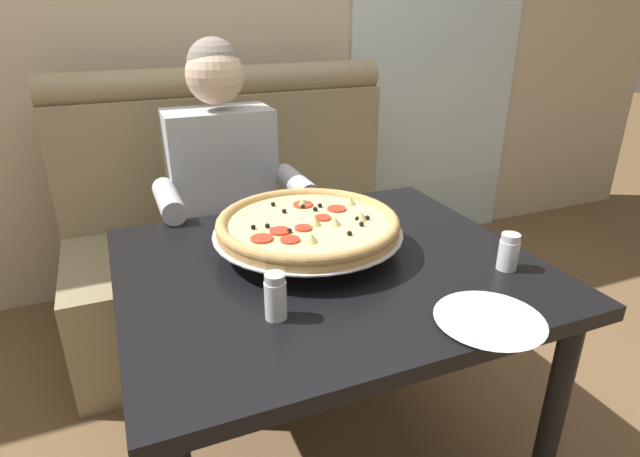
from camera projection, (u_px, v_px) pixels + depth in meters
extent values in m
cube|color=white|center=(443.00, 0.00, 2.82)|extent=(1.10, 0.02, 2.80)
cube|color=#998966|center=(255.00, 285.00, 2.29)|extent=(1.51, 0.60, 0.46)
cube|color=#998966|center=(227.00, 164.00, 2.44)|extent=(1.51, 0.18, 0.65)
cylinder|color=#998966|center=(221.00, 82.00, 2.30)|extent=(1.51, 0.14, 0.14)
cube|color=black|center=(329.00, 269.00, 1.42)|extent=(1.11, 0.94, 0.04)
cylinder|color=black|center=(552.00, 421.00, 1.39)|extent=(0.06, 0.06, 0.69)
cylinder|color=black|center=(148.00, 340.00, 1.73)|extent=(0.06, 0.06, 0.69)
cylinder|color=black|center=(399.00, 285.00, 2.07)|extent=(0.06, 0.06, 0.69)
cube|color=#2D3342|center=(239.00, 251.00, 1.92)|extent=(0.34, 0.40, 0.15)
cylinder|color=#2D3342|center=(235.00, 364.00, 1.79)|extent=(0.11, 0.11, 0.46)
cylinder|color=#2D3342|center=(289.00, 350.00, 1.86)|extent=(0.11, 0.11, 0.46)
cube|color=#B2B7C1|center=(222.00, 181.00, 2.03)|extent=(0.40, 0.22, 0.56)
cylinder|color=#B2B7C1|center=(169.00, 200.00, 1.75)|extent=(0.08, 0.28, 0.08)
cylinder|color=#B2B7C1|center=(296.00, 184.00, 1.91)|extent=(0.08, 0.28, 0.08)
sphere|color=beige|center=(215.00, 75.00, 1.85)|extent=(0.21, 0.21, 0.21)
sphere|color=gray|center=(213.00, 64.00, 1.84)|extent=(0.19, 0.19, 0.19)
cylinder|color=silver|center=(328.00, 262.00, 1.35)|extent=(0.01, 0.01, 0.06)
cylinder|color=silver|center=(260.00, 238.00, 1.49)|extent=(0.01, 0.01, 0.06)
cylinder|color=silver|center=(337.00, 226.00, 1.57)|extent=(0.01, 0.01, 0.06)
torus|color=silver|center=(308.00, 234.00, 1.46)|extent=(0.29, 0.29, 0.01)
cylinder|color=silver|center=(308.00, 231.00, 1.46)|extent=(0.53, 0.53, 0.00)
cylinder|color=tan|center=(308.00, 228.00, 1.46)|extent=(0.51, 0.51, 0.02)
torus|color=tan|center=(308.00, 221.00, 1.45)|extent=(0.51, 0.51, 0.03)
cylinder|color=beige|center=(308.00, 223.00, 1.45)|extent=(0.45, 0.45, 0.01)
cylinder|color=red|center=(262.00, 239.00, 1.33)|extent=(0.06, 0.06, 0.01)
cylinder|color=red|center=(303.00, 228.00, 1.40)|extent=(0.05, 0.05, 0.01)
cylinder|color=red|center=(280.00, 231.00, 1.38)|extent=(0.06, 0.06, 0.01)
cylinder|color=red|center=(303.00, 205.00, 1.56)|extent=(0.06, 0.06, 0.01)
cylinder|color=red|center=(290.00, 240.00, 1.33)|extent=(0.05, 0.05, 0.01)
cylinder|color=red|center=(337.00, 209.00, 1.53)|extent=(0.06, 0.06, 0.01)
cylinder|color=red|center=(323.00, 218.00, 1.47)|extent=(0.05, 0.05, 0.01)
sphere|color=black|center=(350.00, 233.00, 1.36)|extent=(0.01, 0.01, 0.01)
sphere|color=black|center=(361.00, 224.00, 1.42)|extent=(0.01, 0.01, 0.01)
sphere|color=black|center=(367.00, 218.00, 1.46)|extent=(0.01, 0.01, 0.01)
sphere|color=black|center=(284.00, 211.00, 1.51)|extent=(0.01, 0.01, 0.01)
sphere|color=black|center=(273.00, 204.00, 1.56)|extent=(0.01, 0.01, 0.01)
sphere|color=black|center=(302.00, 207.00, 1.54)|extent=(0.01, 0.01, 0.01)
sphere|color=black|center=(320.00, 205.00, 1.55)|extent=(0.01, 0.01, 0.01)
sphere|color=black|center=(253.00, 227.00, 1.40)|extent=(0.01, 0.01, 0.01)
sphere|color=black|center=(357.00, 219.00, 1.45)|extent=(0.01, 0.01, 0.01)
sphere|color=black|center=(315.00, 209.00, 1.52)|extent=(0.01, 0.01, 0.01)
sphere|color=black|center=(290.00, 231.00, 1.37)|extent=(0.01, 0.01, 0.01)
sphere|color=black|center=(267.00, 226.00, 1.40)|extent=(0.01, 0.01, 0.01)
cone|color=#CCC675|center=(350.00, 201.00, 1.57)|extent=(0.04, 0.04, 0.02)
cone|color=#CCC675|center=(311.00, 238.00, 1.32)|extent=(0.04, 0.04, 0.02)
cone|color=#CCC675|center=(361.00, 216.00, 1.45)|extent=(0.04, 0.04, 0.02)
cone|color=#CCC675|center=(303.00, 202.00, 1.55)|extent=(0.04, 0.04, 0.02)
cone|color=#CCC675|center=(335.00, 221.00, 1.42)|extent=(0.04, 0.04, 0.02)
cone|color=#CCC675|center=(315.00, 221.00, 1.42)|extent=(0.04, 0.04, 0.02)
cylinder|color=white|center=(508.00, 255.00, 1.36)|extent=(0.05, 0.05, 0.08)
cylinder|color=#4C6633|center=(507.00, 262.00, 1.37)|extent=(0.05, 0.05, 0.04)
cylinder|color=silver|center=(511.00, 238.00, 1.34)|extent=(0.05, 0.05, 0.02)
cylinder|color=white|center=(276.00, 300.00, 1.15)|extent=(0.05, 0.05, 0.09)
cylinder|color=#A82D19|center=(276.00, 307.00, 1.15)|extent=(0.04, 0.04, 0.05)
cylinder|color=silver|center=(275.00, 278.00, 1.12)|extent=(0.05, 0.05, 0.02)
cylinder|color=white|center=(489.00, 320.00, 1.15)|extent=(0.17, 0.17, 0.01)
cone|color=white|center=(490.00, 316.00, 1.14)|extent=(0.25, 0.25, 0.01)
cylinder|color=black|center=(354.00, 161.00, 4.18)|extent=(0.02, 0.02, 0.44)
cylinder|color=black|center=(348.00, 170.00, 3.94)|extent=(0.02, 0.02, 0.44)
cylinder|color=black|center=(386.00, 163.00, 4.13)|extent=(0.02, 0.02, 0.44)
cylinder|color=black|center=(382.00, 172.00, 3.89)|extent=(0.02, 0.02, 0.44)
cylinder|color=black|center=(369.00, 137.00, 3.94)|extent=(0.40, 0.40, 0.02)
cube|color=black|center=(391.00, 111.00, 3.83)|extent=(0.20, 0.28, 0.42)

